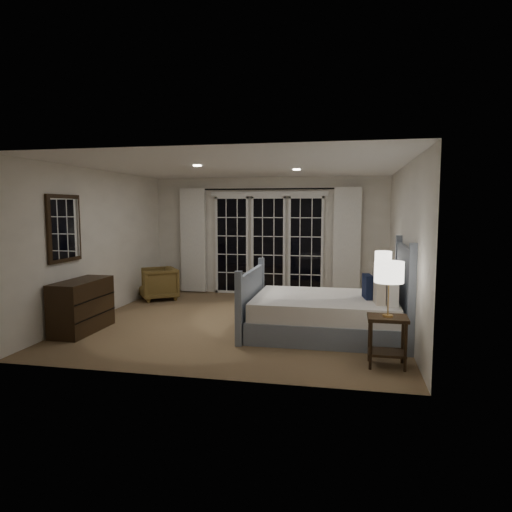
% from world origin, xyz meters
% --- Properties ---
extents(floor, '(5.00, 5.00, 0.00)m').
position_xyz_m(floor, '(0.00, 0.00, 0.00)').
color(floor, brown).
rests_on(floor, ground).
extents(ceiling, '(5.00, 5.00, 0.00)m').
position_xyz_m(ceiling, '(0.00, 0.00, 2.50)').
color(ceiling, white).
rests_on(ceiling, wall_back).
extents(wall_left, '(0.02, 5.00, 2.50)m').
position_xyz_m(wall_left, '(-2.50, 0.00, 1.25)').
color(wall_left, white).
rests_on(wall_left, floor).
extents(wall_right, '(0.02, 5.00, 2.50)m').
position_xyz_m(wall_right, '(2.50, 0.00, 1.25)').
color(wall_right, white).
rests_on(wall_right, floor).
extents(wall_back, '(5.00, 0.02, 2.50)m').
position_xyz_m(wall_back, '(0.00, 2.50, 1.25)').
color(wall_back, white).
rests_on(wall_back, floor).
extents(wall_front, '(5.00, 0.02, 2.50)m').
position_xyz_m(wall_front, '(0.00, -2.50, 1.25)').
color(wall_front, white).
rests_on(wall_front, floor).
extents(french_doors, '(2.50, 0.04, 2.20)m').
position_xyz_m(french_doors, '(0.00, 2.46, 1.09)').
color(french_doors, black).
rests_on(french_doors, wall_back).
extents(curtain_rod, '(3.50, 0.03, 0.03)m').
position_xyz_m(curtain_rod, '(0.00, 2.40, 2.25)').
color(curtain_rod, black).
rests_on(curtain_rod, wall_back).
extents(curtain_left, '(0.55, 0.10, 2.25)m').
position_xyz_m(curtain_left, '(-1.65, 2.38, 1.15)').
color(curtain_left, white).
rests_on(curtain_left, curtain_rod).
extents(curtain_right, '(0.55, 0.10, 2.25)m').
position_xyz_m(curtain_right, '(1.65, 2.38, 1.15)').
color(curtain_right, white).
rests_on(curtain_right, curtain_rod).
extents(downlight_a, '(0.12, 0.12, 0.01)m').
position_xyz_m(downlight_a, '(0.80, 0.60, 2.49)').
color(downlight_a, white).
rests_on(downlight_a, ceiling).
extents(downlight_b, '(0.12, 0.12, 0.01)m').
position_xyz_m(downlight_b, '(-0.60, -0.40, 2.49)').
color(downlight_b, white).
rests_on(downlight_b, ceiling).
extents(bed, '(2.27, 1.63, 1.32)m').
position_xyz_m(bed, '(1.41, -0.45, 0.33)').
color(bed, slate).
rests_on(bed, floor).
extents(nightstand_left, '(0.46, 0.37, 0.60)m').
position_xyz_m(nightstand_left, '(2.14, -1.70, 0.39)').
color(nightstand_left, black).
rests_on(nightstand_left, floor).
extents(nightstand_right, '(0.45, 0.36, 0.59)m').
position_xyz_m(nightstand_right, '(2.26, 0.81, 0.38)').
color(nightstand_right, black).
rests_on(nightstand_right, floor).
extents(lamp_left, '(0.33, 0.33, 0.65)m').
position_xyz_m(lamp_left, '(2.14, -1.70, 1.11)').
color(lamp_left, tan).
rests_on(lamp_left, nightstand_left).
extents(lamp_right, '(0.28, 0.28, 0.54)m').
position_xyz_m(lamp_right, '(2.26, 0.81, 1.02)').
color(lamp_right, tan).
rests_on(lamp_right, nightstand_right).
extents(armchair, '(0.99, 0.98, 0.65)m').
position_xyz_m(armchair, '(-2.10, 1.48, 0.33)').
color(armchair, brown).
rests_on(armchair, floor).
extents(dresser, '(0.47, 1.10, 0.78)m').
position_xyz_m(dresser, '(-2.23, -1.03, 0.39)').
color(dresser, black).
rests_on(dresser, floor).
extents(mirror, '(0.05, 0.85, 1.00)m').
position_xyz_m(mirror, '(-2.47, -1.03, 1.55)').
color(mirror, black).
rests_on(mirror, wall_left).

